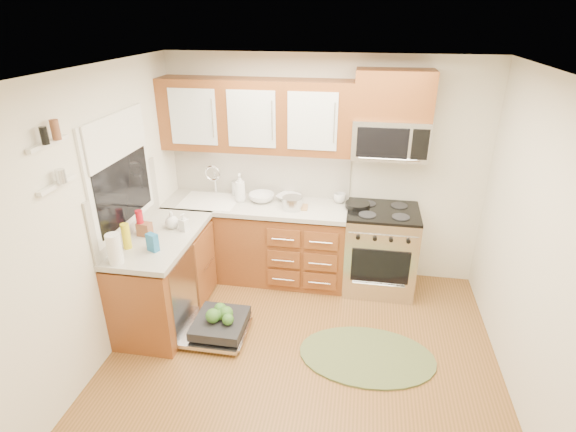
% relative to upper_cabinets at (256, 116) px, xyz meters
% --- Properties ---
extents(floor, '(3.50, 3.50, 0.00)m').
position_rel_upper_cabinets_xyz_m(floor, '(0.73, -1.57, -1.88)').
color(floor, brown).
rests_on(floor, ground).
extents(ceiling, '(3.50, 3.50, 0.00)m').
position_rel_upper_cabinets_xyz_m(ceiling, '(0.73, -1.57, 0.62)').
color(ceiling, white).
rests_on(ceiling, ground).
extents(wall_back, '(3.50, 0.04, 2.50)m').
position_rel_upper_cabinets_xyz_m(wall_back, '(0.73, 0.18, -0.62)').
color(wall_back, silver).
rests_on(wall_back, ground).
extents(wall_left, '(0.04, 3.50, 2.50)m').
position_rel_upper_cabinets_xyz_m(wall_left, '(-1.02, -1.57, -0.62)').
color(wall_left, silver).
rests_on(wall_left, ground).
extents(wall_right, '(0.04, 3.50, 2.50)m').
position_rel_upper_cabinets_xyz_m(wall_right, '(2.48, -1.57, -0.62)').
color(wall_right, silver).
rests_on(wall_right, ground).
extents(base_cabinet_back, '(2.05, 0.60, 0.85)m').
position_rel_upper_cabinets_xyz_m(base_cabinet_back, '(0.00, -0.12, -1.45)').
color(base_cabinet_back, brown).
rests_on(base_cabinet_back, ground).
extents(base_cabinet_left, '(0.60, 1.25, 0.85)m').
position_rel_upper_cabinets_xyz_m(base_cabinet_left, '(-0.72, -1.05, -1.45)').
color(base_cabinet_left, brown).
rests_on(base_cabinet_left, ground).
extents(countertop_back, '(2.07, 0.64, 0.05)m').
position_rel_upper_cabinets_xyz_m(countertop_back, '(0.00, -0.14, -0.97)').
color(countertop_back, beige).
rests_on(countertop_back, base_cabinet_back).
extents(countertop_left, '(0.64, 1.27, 0.05)m').
position_rel_upper_cabinets_xyz_m(countertop_left, '(-0.71, -1.05, -0.97)').
color(countertop_left, beige).
rests_on(countertop_left, base_cabinet_left).
extents(backsplash_back, '(2.05, 0.02, 0.57)m').
position_rel_upper_cabinets_xyz_m(backsplash_back, '(0.00, 0.16, -0.67)').
color(backsplash_back, '#AFA89D').
rests_on(backsplash_back, ground).
extents(backsplash_left, '(0.02, 1.25, 0.57)m').
position_rel_upper_cabinets_xyz_m(backsplash_left, '(-1.01, -1.05, -0.67)').
color(backsplash_left, '#AFA89D').
rests_on(backsplash_left, ground).
extents(upper_cabinets, '(2.05, 0.35, 0.75)m').
position_rel_upper_cabinets_xyz_m(upper_cabinets, '(0.00, 0.00, 0.00)').
color(upper_cabinets, brown).
rests_on(upper_cabinets, ground).
extents(cabinet_over_mw, '(0.76, 0.35, 0.47)m').
position_rel_upper_cabinets_xyz_m(cabinet_over_mw, '(1.41, 0.00, 0.26)').
color(cabinet_over_mw, brown).
rests_on(cabinet_over_mw, ground).
extents(range, '(0.76, 0.64, 0.95)m').
position_rel_upper_cabinets_xyz_m(range, '(1.41, -0.15, -1.40)').
color(range, silver).
rests_on(range, ground).
extents(microwave, '(0.76, 0.38, 0.40)m').
position_rel_upper_cabinets_xyz_m(microwave, '(1.41, -0.02, -0.18)').
color(microwave, silver).
rests_on(microwave, ground).
extents(sink, '(0.62, 0.50, 0.26)m').
position_rel_upper_cabinets_xyz_m(sink, '(-0.52, -0.16, -1.07)').
color(sink, white).
rests_on(sink, ground).
extents(dishwasher, '(0.70, 0.60, 0.20)m').
position_rel_upper_cabinets_xyz_m(dishwasher, '(-0.13, -1.27, -1.77)').
color(dishwasher, silver).
rests_on(dishwasher, ground).
extents(window, '(0.03, 1.05, 1.05)m').
position_rel_upper_cabinets_xyz_m(window, '(-1.01, -1.07, -0.32)').
color(window, white).
rests_on(window, ground).
extents(window_blind, '(0.02, 0.96, 0.40)m').
position_rel_upper_cabinets_xyz_m(window_blind, '(-0.98, -1.07, 0.00)').
color(window_blind, white).
rests_on(window_blind, ground).
extents(shelf_upper, '(0.04, 0.40, 0.03)m').
position_rel_upper_cabinets_xyz_m(shelf_upper, '(-0.99, -1.92, 0.17)').
color(shelf_upper, white).
rests_on(shelf_upper, ground).
extents(shelf_lower, '(0.04, 0.40, 0.03)m').
position_rel_upper_cabinets_xyz_m(shelf_lower, '(-0.99, -1.92, -0.12)').
color(shelf_lower, white).
rests_on(shelf_lower, ground).
extents(rug, '(1.39, 1.08, 0.02)m').
position_rel_upper_cabinets_xyz_m(rug, '(1.31, -1.34, -1.86)').
color(rug, '#526137').
rests_on(rug, ground).
extents(skillet, '(0.35, 0.35, 0.05)m').
position_rel_upper_cabinets_xyz_m(skillet, '(1.12, -0.10, -0.90)').
color(skillet, black).
rests_on(skillet, range).
extents(stock_pot, '(0.24, 0.24, 0.13)m').
position_rel_upper_cabinets_xyz_m(stock_pot, '(0.43, -0.21, -0.88)').
color(stock_pot, silver).
rests_on(stock_pot, countertop_back).
extents(cutting_board, '(0.26, 0.18, 0.02)m').
position_rel_upper_cabinets_xyz_m(cutting_board, '(0.47, -0.17, -0.94)').
color(cutting_board, '#AA834E').
rests_on(cutting_board, countertop_back).
extents(canister, '(0.12, 0.12, 0.17)m').
position_rel_upper_cabinets_xyz_m(canister, '(-0.27, 0.07, -0.86)').
color(canister, silver).
rests_on(canister, countertop_back).
extents(paper_towel_roll, '(0.16, 0.16, 0.27)m').
position_rel_upper_cabinets_xyz_m(paper_towel_roll, '(-0.86, -1.59, -0.82)').
color(paper_towel_roll, white).
rests_on(paper_towel_roll, countertop_left).
extents(mustard_bottle, '(0.10, 0.10, 0.24)m').
position_rel_upper_cabinets_xyz_m(mustard_bottle, '(-0.90, -1.33, -0.83)').
color(mustard_bottle, yellow).
rests_on(mustard_bottle, countertop_left).
extents(red_bottle, '(0.09, 0.09, 0.25)m').
position_rel_upper_cabinets_xyz_m(red_bottle, '(-0.89, -1.07, -0.82)').
color(red_bottle, '#B10E1B').
rests_on(red_bottle, countertop_left).
extents(wooden_box, '(0.14, 0.10, 0.13)m').
position_rel_upper_cabinets_xyz_m(wooden_box, '(-0.85, -1.07, -0.89)').
color(wooden_box, brown).
rests_on(wooden_box, countertop_left).
extents(blue_carton, '(0.12, 0.10, 0.16)m').
position_rel_upper_cabinets_xyz_m(blue_carton, '(-0.64, -1.34, -0.87)').
color(blue_carton, '#21669E').
rests_on(blue_carton, countertop_left).
extents(bowl_a, '(0.33, 0.33, 0.06)m').
position_rel_upper_cabinets_xyz_m(bowl_a, '(0.35, 0.02, -0.92)').
color(bowl_a, '#999999').
rests_on(bowl_a, countertop_back).
extents(bowl_b, '(0.29, 0.29, 0.09)m').
position_rel_upper_cabinets_xyz_m(bowl_b, '(0.06, -0.06, -0.91)').
color(bowl_b, '#999999').
rests_on(bowl_b, countertop_back).
extents(cup, '(0.15, 0.15, 0.11)m').
position_rel_upper_cabinets_xyz_m(cup, '(0.93, 0.05, -0.90)').
color(cup, '#999999').
rests_on(cup, countertop_back).
extents(soap_bottle_a, '(0.15, 0.15, 0.32)m').
position_rel_upper_cabinets_xyz_m(soap_bottle_a, '(-0.18, -0.10, -0.79)').
color(soap_bottle_a, '#999999').
rests_on(soap_bottle_a, countertop_back).
extents(soap_bottle_b, '(0.10, 0.10, 0.18)m').
position_rel_upper_cabinets_xyz_m(soap_bottle_b, '(-0.52, -0.91, -0.86)').
color(soap_bottle_b, '#999999').
rests_on(soap_bottle_b, countertop_left).
extents(soap_bottle_c, '(0.17, 0.17, 0.17)m').
position_rel_upper_cabinets_xyz_m(soap_bottle_c, '(-0.66, -0.87, -0.86)').
color(soap_bottle_c, '#999999').
rests_on(soap_bottle_c, countertop_left).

